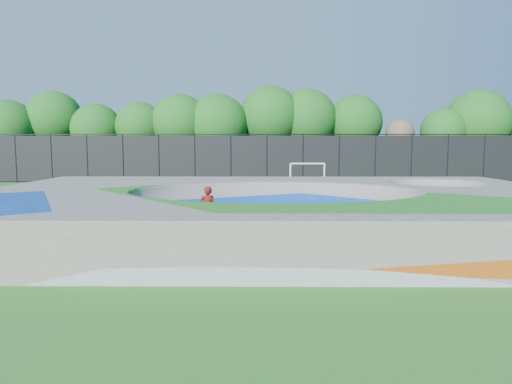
% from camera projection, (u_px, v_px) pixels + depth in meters
% --- Properties ---
extents(ground, '(120.00, 120.00, 0.00)m').
position_uv_depth(ground, '(275.00, 229.00, 17.24)').
color(ground, '#24611B').
rests_on(ground, ground).
extents(skate_deck, '(22.00, 14.00, 1.50)m').
position_uv_depth(skate_deck, '(275.00, 210.00, 17.16)').
color(skate_deck, gray).
rests_on(skate_deck, ground).
extents(skater, '(0.72, 0.59, 1.69)m').
position_uv_depth(skater, '(207.00, 209.00, 16.59)').
color(skater, red).
rests_on(skater, ground).
extents(skateboard, '(0.79, 0.56, 0.05)m').
position_uv_depth(skateboard, '(208.00, 231.00, 16.68)').
color(skateboard, black).
rests_on(skateboard, ground).
extents(soccer_goal, '(2.71, 0.12, 1.79)m').
position_uv_depth(soccer_goal, '(307.00, 170.00, 34.75)').
color(soccer_goal, white).
rests_on(soccer_goal, ground).
extents(fence, '(48.09, 0.09, 4.04)m').
position_uv_depth(fence, '(267.00, 158.00, 37.90)').
color(fence, black).
rests_on(fence, ground).
extents(treeline, '(53.11, 7.34, 8.63)m').
position_uv_depth(treeline, '(257.00, 124.00, 42.29)').
color(treeline, '#4A3525').
rests_on(treeline, ground).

